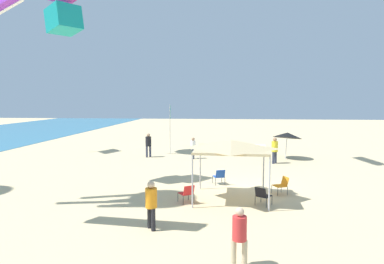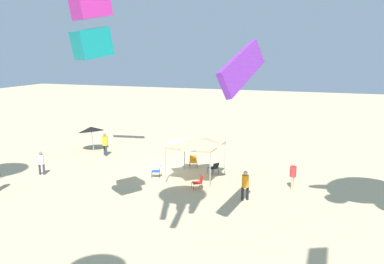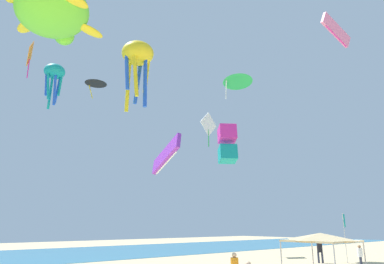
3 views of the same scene
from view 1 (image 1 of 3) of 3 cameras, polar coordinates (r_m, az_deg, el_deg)
name	(u,v)px [view 1 (image 1 of 3)]	position (r m, az deg, el deg)	size (l,w,h in m)	color
ground	(246,189)	(17.25, 9.30, -9.66)	(120.00, 120.00, 0.10)	#D6BC8C
canopy_tent	(231,146)	(14.87, 6.74, -2.32)	(3.14, 3.28, 2.67)	#B7B7BC
beach_umbrella	(287,135)	(26.09, 16.02, -0.53)	(2.22, 2.19, 2.23)	silver
folding_chair_facing_ocean	(262,195)	(14.55, 11.96, -10.46)	(0.81, 0.78, 0.82)	black
folding_chair_near_cooler	(187,192)	(14.58, -0.85, -10.30)	(0.81, 0.78, 0.82)	black
folding_chair_right_of_tent	(282,184)	(16.51, 15.13, -8.60)	(0.72, 0.78, 0.82)	black
folding_chair_left_of_tent	(219,176)	(17.71, 4.71, -7.46)	(0.76, 0.69, 0.82)	black
banner_flag	(170,124)	(27.43, -3.77, 1.37)	(0.36, 0.06, 4.10)	silver
person_kite_handler	(148,143)	(26.05, -7.48, -1.88)	(0.45, 0.45, 1.88)	#33384C
person_beachcomber	(193,146)	(25.18, 0.20, -2.46)	(0.42, 0.38, 1.61)	#33384C
person_far_stroller	(151,201)	(11.71, -7.00, -11.65)	(0.40, 0.40, 1.70)	black
person_by_tent	(239,232)	(9.30, 8.13, -16.61)	(0.39, 0.44, 1.63)	#C6B28C
person_near_umbrella	(275,148)	(23.98, 13.97, -2.71)	(0.44, 0.44, 1.83)	#33384C
kite_box_magenta	(63,3)	(19.19, -21.18, 19.93)	(1.99, 2.04, 3.06)	#E02D9E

